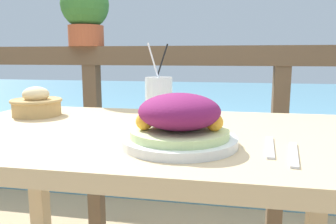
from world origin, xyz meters
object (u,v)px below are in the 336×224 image
(drink_glass, at_px, (158,98))
(potted_plant, at_px, (85,11))
(salad_plate, at_px, (179,123))
(bread_basket, at_px, (37,104))

(drink_glass, distance_m, potted_plant, 0.78)
(salad_plate, bearing_deg, potted_plant, 125.94)
(salad_plate, xyz_separation_m, drink_glass, (-0.12, 0.30, 0.02))
(drink_glass, xyz_separation_m, potted_plant, (-0.47, 0.51, 0.35))
(bread_basket, xyz_separation_m, potted_plant, (-0.04, 0.52, 0.38))
(salad_plate, relative_size, drink_glass, 1.10)
(bread_basket, bearing_deg, potted_plant, 94.70)
(salad_plate, bearing_deg, drink_glass, 111.23)
(salad_plate, relative_size, potted_plant, 0.86)
(salad_plate, bearing_deg, bread_basket, 152.09)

